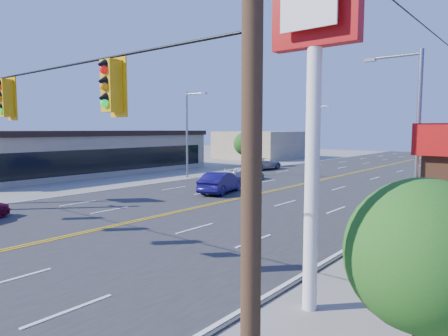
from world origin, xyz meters
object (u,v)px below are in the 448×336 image
Objects in this scene: kfc_pylon at (314,67)px; car_silver at (263,164)px; car_white at (246,174)px; car_blue at (221,183)px.

kfc_pylon is 1.81× the size of car_silver.
car_white is at bearing 129.76° from kfc_pylon.
car_blue is at bearing 121.80° from car_white.
kfc_pylon is 2.17× the size of car_white.
kfc_pylon is 1.87× the size of car_blue.
car_blue reaches higher than car_silver.
car_white is (-2.92, 6.98, -0.18)m from car_blue.
car_silver is at bearing -56.68° from car_white.
kfc_pylon is at bearing 138.81° from car_white.
car_white is (-16.30, 19.58, -5.47)m from kfc_pylon.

